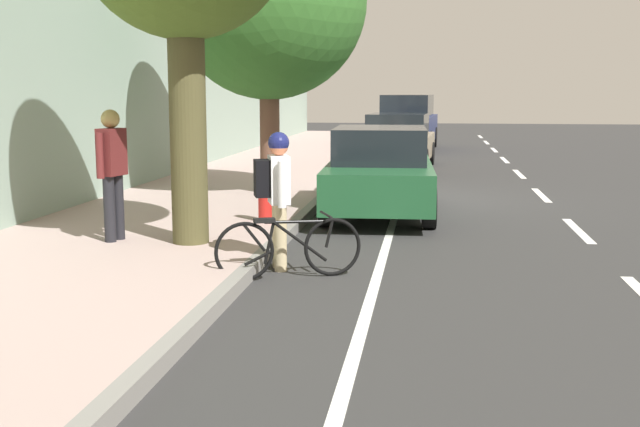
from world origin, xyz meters
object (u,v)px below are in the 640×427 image
(parked_sedan_green_mid, at_px, (380,172))
(fire_hydrant, at_px, (265,194))
(parked_suv_dark_blue_nearest, at_px, (408,121))
(bicycle_at_curb, at_px, (289,247))
(street_tree_near_cyclist, at_px, (268,0))
(cyclist_with_backpack, at_px, (276,187))
(pedestrian_on_phone, at_px, (112,167))
(parked_sedan_tan_second, at_px, (398,141))

(parked_sedan_green_mid, height_order, fire_hydrant, parked_sedan_green_mid)
(parked_suv_dark_blue_nearest, xyz_separation_m, parked_sedan_green_mid, (0.01, 15.45, -0.27))
(parked_suv_dark_blue_nearest, bearing_deg, fire_hydrant, 84.65)
(parked_sedan_green_mid, height_order, bicycle_at_curb, parked_sedan_green_mid)
(parked_suv_dark_blue_nearest, bearing_deg, parked_sedan_green_mid, 89.97)
(street_tree_near_cyclist, bearing_deg, cyclist_with_backpack, 102.35)
(bicycle_at_curb, bearing_deg, street_tree_near_cyclist, -76.56)
(street_tree_near_cyclist, relative_size, fire_hydrant, 6.64)
(parked_suv_dark_blue_nearest, distance_m, pedestrian_on_phone, 19.50)
(pedestrian_on_phone, bearing_deg, parked_sedan_green_mid, -131.14)
(bicycle_at_curb, distance_m, street_tree_near_cyclist, 7.41)
(cyclist_with_backpack, height_order, street_tree_near_cyclist, street_tree_near_cyclist)
(parked_sedan_tan_second, height_order, street_tree_near_cyclist, street_tree_near_cyclist)
(parked_sedan_green_mid, relative_size, street_tree_near_cyclist, 0.80)
(parked_sedan_tan_second, height_order, fire_hydrant, parked_sedan_tan_second)
(parked_sedan_tan_second, xyz_separation_m, fire_hydrant, (1.59, 10.19, -0.16))
(bicycle_at_curb, bearing_deg, pedestrian_on_phone, -23.88)
(parked_sedan_tan_second, relative_size, parked_sedan_green_mid, 1.01)
(cyclist_with_backpack, height_order, pedestrian_on_phone, pedestrian_on_phone)
(pedestrian_on_phone, distance_m, fire_hydrant, 2.53)
(parked_suv_dark_blue_nearest, xyz_separation_m, bicycle_at_curb, (0.73, 20.36, -0.66))
(parked_suv_dark_blue_nearest, height_order, parked_sedan_green_mid, parked_suv_dark_blue_nearest)
(parked_sedan_tan_second, height_order, cyclist_with_backpack, cyclist_with_backpack)
(parked_suv_dark_blue_nearest, height_order, bicycle_at_curb, parked_suv_dark_blue_nearest)
(pedestrian_on_phone, bearing_deg, cyclist_with_backpack, 163.48)
(parked_suv_dark_blue_nearest, bearing_deg, street_tree_near_cyclist, 80.84)
(street_tree_near_cyclist, xyz_separation_m, pedestrian_on_phone, (1.05, 5.23, -2.68))
(bicycle_at_curb, xyz_separation_m, street_tree_near_cyclist, (1.52, -6.36, 3.47))
(parked_suv_dark_blue_nearest, bearing_deg, bicycle_at_curb, 87.93)
(parked_sedan_green_mid, xyz_separation_m, pedestrian_on_phone, (3.30, 3.77, 0.40))
(parked_sedan_tan_second, relative_size, bicycle_at_curb, 2.80)
(parked_sedan_tan_second, distance_m, bicycle_at_curb, 13.16)
(parked_suv_dark_blue_nearest, xyz_separation_m, cyclist_with_backpack, (0.96, 19.91, -0.02))
(fire_hydrant, bearing_deg, bicycle_at_curb, 106.87)
(parked_sedan_green_mid, height_order, pedestrian_on_phone, pedestrian_on_phone)
(cyclist_with_backpack, distance_m, pedestrian_on_phone, 2.45)
(parked_suv_dark_blue_nearest, xyz_separation_m, street_tree_near_cyclist, (2.26, 13.99, 2.81))
(cyclist_with_backpack, relative_size, street_tree_near_cyclist, 0.30)
(street_tree_near_cyclist, bearing_deg, parked_sedan_green_mid, 147.09)
(bicycle_at_curb, xyz_separation_m, fire_hydrant, (0.89, -2.95, 0.22))
(cyclist_with_backpack, bearing_deg, pedestrian_on_phone, -16.52)
(cyclist_with_backpack, bearing_deg, parked_suv_dark_blue_nearest, -92.76)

